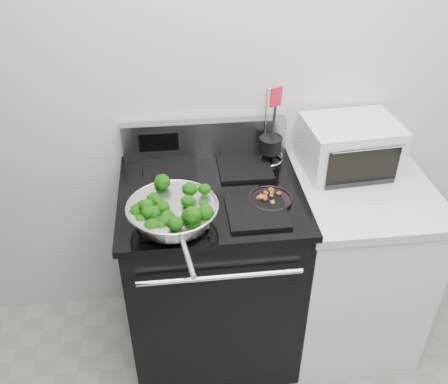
{
  "coord_description": "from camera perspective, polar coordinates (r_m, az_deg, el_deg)",
  "views": [
    {
      "loc": [
        -0.44,
        -0.33,
        2.18
      ],
      "look_at": [
        -0.25,
        1.36,
        0.98
      ],
      "focal_mm": 40.0,
      "sensor_mm": 36.0,
      "label": 1
    }
  ],
  "objects": [
    {
      "name": "skillet",
      "position": [
        1.93,
        -5.87,
        -2.34
      ],
      "size": [
        0.36,
        0.57,
        0.08
      ],
      "rotation": [
        0.0,
        0.0,
        0.15
      ],
      "color": "silver",
      "rests_on": "gas_range"
    },
    {
      "name": "broccoli_pile",
      "position": [
        1.92,
        -5.92,
        -1.83
      ],
      "size": [
        0.28,
        0.28,
        0.1
      ],
      "primitive_type": null,
      "color": "black",
      "rests_on": "skillet"
    },
    {
      "name": "toaster_oven",
      "position": [
        2.35,
        14.17,
        5.1
      ],
      "size": [
        0.43,
        0.34,
        0.24
      ],
      "rotation": [
        0.0,
        0.0,
        0.07
      ],
      "color": "silver",
      "rests_on": "counter"
    },
    {
      "name": "bacon_plate",
      "position": [
        2.08,
        5.33,
        -0.56
      ],
      "size": [
        0.18,
        0.18,
        0.04
      ],
      "rotation": [
        0.0,
        0.0,
        0.29
      ],
      "color": "black",
      "rests_on": "gas_range"
    },
    {
      "name": "gas_range",
      "position": [
        2.43,
        -1.33,
        -8.88
      ],
      "size": [
        0.79,
        0.69,
        1.13
      ],
      "color": "black",
      "rests_on": "floor"
    },
    {
      "name": "back_wall",
      "position": [
        2.28,
        5.29,
        13.77
      ],
      "size": [
        4.0,
        0.02,
        2.7
      ],
      "primitive_type": "cube",
      "color": "silver",
      "rests_on": "ground"
    },
    {
      "name": "utensil_holder",
      "position": [
        2.32,
        5.3,
        4.97
      ],
      "size": [
        0.12,
        0.12,
        0.37
      ],
      "rotation": [
        0.0,
        0.0,
        0.39
      ],
      "color": "silver",
      "rests_on": "gas_range"
    },
    {
      "name": "counter",
      "position": [
        2.58,
        14.18,
        -7.88
      ],
      "size": [
        0.62,
        0.68,
        0.92
      ],
      "color": "white",
      "rests_on": "floor"
    }
  ]
}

